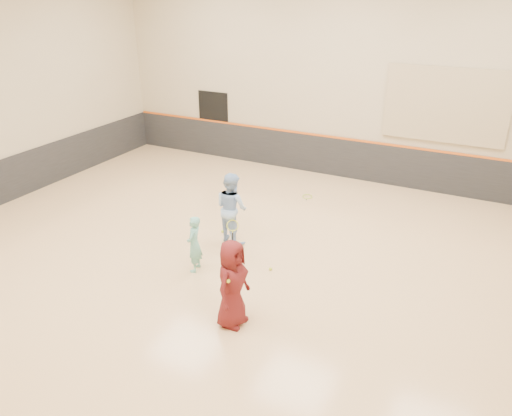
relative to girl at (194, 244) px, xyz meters
The scene contains 14 objects.
room 1.18m from the girl, 37.21° to the left, with size 15.04×12.04×6.22m.
wainscot_back 6.74m from the girl, 82.11° to the left, with size 14.90×0.04×1.20m, color #232326.
wainscot_left 6.58m from the girl, behind, with size 0.04×11.90×1.20m, color #232326.
accent_stripe 6.75m from the girl, 82.10° to the left, with size 14.90×0.03×0.06m, color #D85914.
acoustic_panel 7.85m from the girl, 60.75° to the left, with size 3.20×0.08×2.00m, color tan.
doorway 7.59m from the girl, 118.15° to the left, with size 1.10×0.05×2.20m, color black.
girl is the anchor object (origin of this frame).
instructor 1.52m from the girl, 88.64° to the left, with size 0.81×0.63×1.66m, color #9CC1F1.
young_man 1.99m from the girl, 37.44° to the right, with size 0.79×0.51×1.62m, color #581516.
held_racket 1.19m from the girl, 78.26° to the left, with size 0.45×0.45×0.45m, color gold, non-canonical shape.
spare_racket 4.76m from the girl, 81.99° to the left, with size 0.61×0.61×0.10m, color #98BB29, non-canonical shape.
ball_under_racket 1.67m from the girl, 25.86° to the left, with size 0.07×0.07×0.07m, color #C7DB33.
ball_in_hand 2.21m from the girl, 41.25° to the right, with size 0.07×0.07×0.07m, color gold.
ball_beside_spare 1.85m from the girl, 101.78° to the left, with size 0.07×0.07×0.07m, color #CAE836.
Camera 1 is at (4.26, -8.14, 5.49)m, focal length 35.00 mm.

